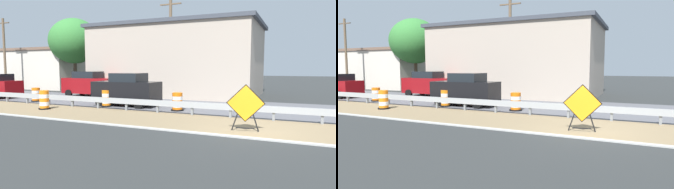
% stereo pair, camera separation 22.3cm
% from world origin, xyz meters
% --- Properties ---
extents(ground_plane, '(160.00, 160.00, 0.00)m').
position_xyz_m(ground_plane, '(0.00, 0.00, 0.00)').
color(ground_plane, '#2B2D2D').
extents(median_dirt_strip, '(4.10, 120.00, 0.01)m').
position_xyz_m(median_dirt_strip, '(0.85, 0.00, 0.00)').
color(median_dirt_strip, '#7F6B4C').
rests_on(median_dirt_strip, ground).
extents(far_lane_asphalt, '(7.46, 120.00, 0.00)m').
position_xyz_m(far_lane_asphalt, '(6.63, 0.00, 0.00)').
color(far_lane_asphalt, '#56565B').
rests_on(far_lane_asphalt, ground).
extents(curb_near_edge, '(0.20, 120.00, 0.11)m').
position_xyz_m(curb_near_edge, '(-1.30, 0.00, 0.00)').
color(curb_near_edge, '#ADADA8').
rests_on(curb_near_edge, ground).
extents(guardrail_median, '(0.18, 59.19, 0.71)m').
position_xyz_m(guardrail_median, '(2.66, 3.48, 0.52)').
color(guardrail_median, '#999EA3').
rests_on(guardrail_median, ground).
extents(warning_sign_diamond, '(0.25, 1.49, 1.88)m').
position_xyz_m(warning_sign_diamond, '(-0.10, 0.27, 1.03)').
color(warning_sign_diamond, black).
rests_on(warning_sign_diamond, ground).
extents(traffic_barrel_nearest, '(0.75, 0.75, 1.06)m').
position_xyz_m(traffic_barrel_nearest, '(3.86, 4.80, 0.48)').
color(traffic_barrel_nearest, orange).
rests_on(traffic_barrel_nearest, ground).
extents(traffic_barrel_close, '(0.71, 0.71, 1.06)m').
position_xyz_m(traffic_barrel_close, '(3.67, 9.68, 0.48)').
color(traffic_barrel_close, orange).
rests_on(traffic_barrel_close, ground).
extents(traffic_barrel_mid, '(0.68, 0.68, 1.14)m').
position_xyz_m(traffic_barrel_mid, '(1.10, 12.35, 0.52)').
color(traffic_barrel_mid, orange).
rests_on(traffic_barrel_mid, ground).
extents(traffic_barrel_far, '(0.72, 0.72, 1.02)m').
position_xyz_m(traffic_barrel_far, '(3.87, 16.17, 0.46)').
color(traffic_barrel_far, orange).
rests_on(traffic_barrel_far, ground).
extents(car_distant_a, '(2.11, 4.73, 2.18)m').
position_xyz_m(car_distant_a, '(8.21, 14.70, 1.09)').
color(car_distant_a, maroon).
rests_on(car_distant_a, ground).
extents(car_distant_b, '(2.21, 4.35, 2.16)m').
position_xyz_m(car_distant_b, '(4.55, 8.67, 1.08)').
color(car_distant_b, black).
rests_on(car_distant_b, ground).
extents(roadside_shop_near, '(9.22, 15.01, 6.37)m').
position_xyz_m(roadside_shop_near, '(13.59, 8.68, 3.20)').
color(roadside_shop_near, '#AD9E8E').
rests_on(roadside_shop_near, ground).
extents(roadside_shop_far, '(7.12, 14.14, 4.75)m').
position_xyz_m(roadside_shop_far, '(15.27, 28.47, 2.39)').
color(roadside_shop_far, beige).
rests_on(roadside_shop_far, ground).
extents(utility_pole_near, '(0.24, 1.80, 8.00)m').
position_xyz_m(utility_pole_near, '(9.78, 7.81, 4.16)').
color(utility_pole_near, brown).
rests_on(utility_pole_near, ground).
extents(utility_pole_mid, '(0.24, 1.80, 7.66)m').
position_xyz_m(utility_pole_mid, '(9.51, 26.94, 3.99)').
color(utility_pole_mid, brown).
rests_on(utility_pole_mid, ground).
extents(tree_roadside, '(5.34, 5.34, 7.76)m').
position_xyz_m(tree_roadside, '(13.02, 20.54, 5.35)').
color(tree_roadside, '#4C3D2D').
rests_on(tree_roadside, ground).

